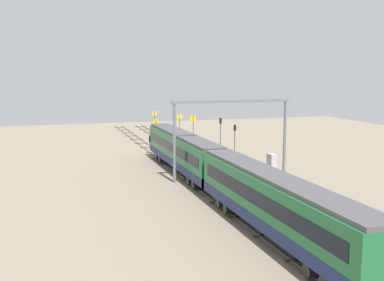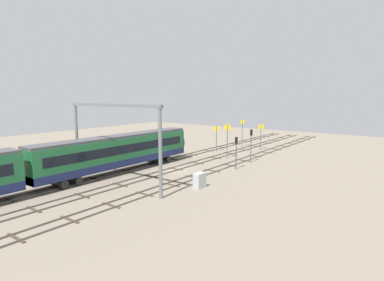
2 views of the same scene
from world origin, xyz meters
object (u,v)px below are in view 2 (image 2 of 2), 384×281
Objects in this scene: speed_sign_distant_end at (217,134)px; relay_cabinet at (200,180)px; train at (28,170)px; overhead_gantry at (113,128)px; speed_sign_mid_trackside at (261,133)px; signal_light_trackside_approach at (236,148)px; speed_sign_far_trackside at (242,130)px; signal_light_trackside_departure at (251,141)px; speed_sign_near_foreground at (227,136)px.

speed_sign_distant_end is 23.43m from relay_cabinet.
train is 9.48m from overhead_gantry.
speed_sign_distant_end is (-6.10, 5.77, -0.11)m from speed_sign_mid_trackside.
speed_sign_mid_trackside is at bearing 13.63° from signal_light_trackside_approach.
train is 33.15m from speed_sign_distant_end.
overhead_gantry is at bearing -177.08° from speed_sign_far_trackside.
speed_sign_mid_trackside is 1.08× the size of signal_light_trackside_approach.
speed_sign_mid_trackside is 8.40m from speed_sign_distant_end.
speed_sign_distant_end is (33.10, -1.61, 0.44)m from train.
speed_sign_distant_end is at bearing -2.79° from train.
signal_light_trackside_departure reaches higher than signal_light_trackside_approach.
overhead_gantry is (7.26, -4.66, 3.93)m from train.
speed_sign_near_foreground is 6.84m from speed_sign_distant_end.
speed_sign_far_trackside is 7.31m from speed_sign_distant_end.
speed_sign_mid_trackside is at bearing -103.71° from speed_sign_far_trackside.
overhead_gantry is 3.08× the size of speed_sign_distant_end.
relay_cabinet is at bearing -174.47° from signal_light_trackside_departure.
speed_sign_far_trackside reaches higher than speed_sign_distant_end.
overhead_gantry is 8.59× the size of relay_cabinet.
speed_sign_distant_end is at bearing 6.74° from overhead_gantry.
speed_sign_distant_end reaches higher than signal_light_trackside_approach.
speed_sign_distant_end is (25.84, 3.05, -3.49)m from overhead_gantry.
speed_sign_far_trackside is 14.76m from signal_light_trackside_departure.
speed_sign_near_foreground is (21.18, -1.92, -2.88)m from overhead_gantry.
speed_sign_near_foreground is at bearing 175.78° from speed_sign_mid_trackside.
speed_sign_far_trackside is (11.84, 3.60, -0.32)m from speed_sign_near_foreground.
speed_sign_distant_end is (-7.18, 1.37, -0.29)m from speed_sign_far_trackside.
speed_sign_distant_end is at bearing 169.20° from speed_sign_far_trackside.
speed_sign_distant_end is at bearing 27.88° from relay_cabinet.
speed_sign_near_foreground reaches higher than signal_light_trackside_approach.
speed_sign_near_foreground is 10.81m from speed_sign_mid_trackside.
signal_light_trackside_departure is (-11.31, -3.64, 0.06)m from speed_sign_mid_trackside.
speed_sign_mid_trackside reaches higher than signal_light_trackside_approach.
speed_sign_far_trackside reaches higher than speed_sign_mid_trackside.
speed_sign_near_foreground reaches higher than signal_light_trackside_departure.
signal_light_trackside_departure is (27.90, -11.02, 0.61)m from train.
speed_sign_mid_trackside is (31.95, -2.71, -3.38)m from overhead_gantry.
train is 9.06× the size of speed_sign_near_foreground.
signal_light_trackside_departure is (20.64, -6.35, -3.32)m from overhead_gantry.
signal_light_trackside_approach is at bearing 6.34° from relay_cabinet.
speed_sign_near_foreground reaches higher than speed_sign_distant_end.
speed_sign_mid_trackside is at bearing 17.85° from signal_light_trackside_departure.
overhead_gantry is at bearing 174.83° from speed_sign_near_foreground.
speed_sign_distant_end is 14.27m from signal_light_trackside_approach.
overhead_gantry is 33.22m from speed_sign_far_trackside.
signal_light_trackside_departure is (-12.38, -8.04, -0.12)m from speed_sign_far_trackside.
speed_sign_distant_end reaches higher than relay_cabinet.
speed_sign_mid_trackside is 4.53m from speed_sign_far_trackside.
overhead_gantry is 17.23m from signal_light_trackside_approach.
signal_light_trackside_departure is (5.20, 0.36, 0.33)m from signal_light_trackside_approach.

